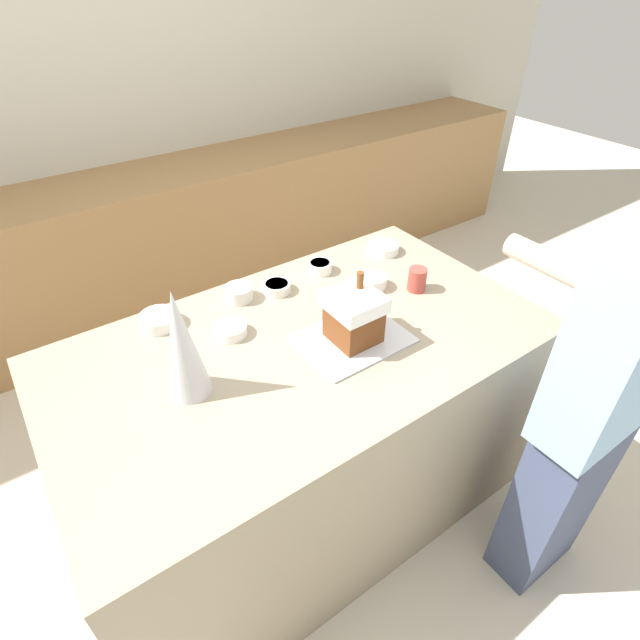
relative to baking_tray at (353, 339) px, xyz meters
The scene contains 16 objects.
ground_plane 0.92m from the baking_tray, 147.85° to the left, with size 12.00×12.00×0.00m, color beige.
wall_back 2.26m from the baking_tray, 93.80° to the left, with size 8.00×0.05×2.60m.
back_cabinet_block 1.96m from the baking_tray, 94.44° to the left, with size 6.00×0.60×0.91m.
kitchen_island 0.49m from the baking_tray, 147.85° to the left, with size 1.71×0.97×0.90m.
baking_tray is the anchor object (origin of this frame).
gingerbread_house 0.10m from the baking_tray, 33.26° to the left, with size 0.17×0.17×0.24m.
decorative_tree 0.59m from the baking_tray, behind, with size 0.13×0.13×0.37m.
candy_bowl_far_left 0.35m from the baking_tray, 38.92° to the left, with size 0.11×0.11×0.05m.
candy_bowl_behind_tray 0.69m from the baking_tray, 138.12° to the left, with size 0.14×0.14×0.05m.
candy_bowl_center_rear 0.43m from the baking_tray, 140.89° to the left, with size 0.11×0.11×0.04m.
candy_bowl_near_tray_left 0.49m from the baking_tray, 114.59° to the left, with size 0.11×0.11×0.05m.
candy_bowl_far_right 0.64m from the baking_tray, 39.74° to the left, with size 0.13×0.13×0.04m.
candy_bowl_near_tray_right 0.41m from the baking_tray, 98.08° to the left, with size 0.11×0.11×0.04m.
candy_bowl_beside_tree 0.47m from the baking_tray, 69.12° to the left, with size 0.10×0.10×0.04m.
mug 0.42m from the baking_tray, 14.73° to the left, with size 0.07×0.07×0.09m.
person 0.79m from the baking_tray, 55.81° to the right, with size 0.43×0.53×1.63m.
Camera 1 is at (-0.71, -1.12, 2.00)m, focal length 28.00 mm.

